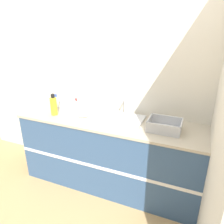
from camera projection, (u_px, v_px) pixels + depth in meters
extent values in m
plane|color=tan|center=(100.00, 198.00, 2.68)|extent=(12.00, 12.00, 0.00)
cube|color=beige|center=(120.00, 82.00, 2.72)|extent=(4.62, 0.06, 2.60)
cube|color=beige|center=(221.00, 103.00, 2.04)|extent=(0.06, 2.60, 2.60)
cube|color=#33517A|center=(110.00, 154.00, 2.77)|extent=(2.22, 0.60, 0.90)
cube|color=white|center=(100.00, 168.00, 2.51)|extent=(2.22, 0.01, 0.04)
cube|color=#B2A893|center=(109.00, 121.00, 2.59)|extent=(2.24, 0.63, 0.03)
cube|color=silver|center=(120.00, 119.00, 2.60)|extent=(0.54, 0.37, 0.02)
cylinder|color=silver|center=(125.00, 106.00, 2.70)|extent=(0.02, 0.02, 0.19)
cylinder|color=silver|center=(124.00, 100.00, 2.61)|extent=(0.02, 0.11, 0.02)
cylinder|color=#4C4C51|center=(83.00, 116.00, 2.69)|extent=(0.10, 0.10, 0.01)
cylinder|color=white|center=(83.00, 107.00, 2.64)|extent=(0.13, 0.13, 0.23)
cube|color=#B7BABF|center=(164.00, 129.00, 2.34)|extent=(0.35, 0.27, 0.01)
cube|color=#B7BABF|center=(163.00, 130.00, 2.21)|extent=(0.35, 0.01, 0.11)
cube|color=#B7BABF|center=(167.00, 120.00, 2.43)|extent=(0.35, 0.01, 0.11)
cube|color=#B7BABF|center=(149.00, 122.00, 2.38)|extent=(0.01, 0.27, 0.11)
cube|color=#B7BABF|center=(181.00, 127.00, 2.26)|extent=(0.01, 0.27, 0.11)
cylinder|color=yellow|center=(54.00, 106.00, 2.69)|extent=(0.08, 0.08, 0.22)
cylinder|color=black|center=(53.00, 96.00, 2.64)|extent=(0.04, 0.04, 0.05)
cylinder|color=white|center=(77.00, 105.00, 2.84)|extent=(0.07, 0.07, 0.13)
cylinder|color=red|center=(77.00, 100.00, 2.81)|extent=(0.04, 0.04, 0.03)
cylinder|color=#B26B19|center=(82.00, 104.00, 2.93)|extent=(0.08, 0.08, 0.12)
cylinder|color=black|center=(82.00, 99.00, 2.91)|extent=(0.04, 0.04, 0.03)
cylinder|color=silver|center=(56.00, 102.00, 2.97)|extent=(0.07, 0.07, 0.14)
cylinder|color=#334C9E|center=(55.00, 96.00, 2.93)|extent=(0.04, 0.04, 0.03)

